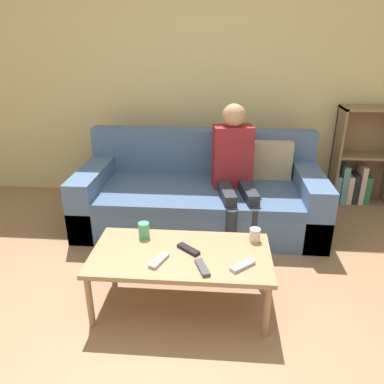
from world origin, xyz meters
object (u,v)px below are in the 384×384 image
couch (201,196)px  tv_remote_1 (188,249)px  coffee_table (181,258)px  cup_far (255,235)px  bookshelf (358,167)px  person_adult (234,163)px  tv_remote_0 (202,268)px  tv_remote_2 (243,266)px  tv_remote_3 (159,261)px  cup_near (144,230)px

couch → tv_remote_1: size_ratio=13.69×
coffee_table → cup_far: (0.48, 0.19, 0.08)m
bookshelf → person_adult: (-1.32, -0.69, 0.24)m
tv_remote_0 → tv_remote_2: same height
tv_remote_1 → tv_remote_2: (0.34, -0.16, 0.00)m
cup_far → tv_remote_3: size_ratio=0.50×
cup_near → tv_remote_1: cup_near is taller
bookshelf → tv_remote_2: size_ratio=6.43×
person_adult → cup_near: 1.13m
bookshelf → tv_remote_3: (-1.79, -1.91, 0.01)m
bookshelf → cup_near: bookshelf is taller
couch → tv_remote_0: 1.38m
person_adult → tv_remote_2: bearing=-98.6°
tv_remote_1 → tv_remote_2: same height
couch → person_adult: bearing=-18.8°
bookshelf → cup_far: 1.99m
cup_near → tv_remote_0: (0.42, -0.35, -0.04)m
person_adult → tv_remote_1: bearing=-116.0°
tv_remote_1 → cup_far: bearing=-28.3°
bookshelf → tv_remote_0: 2.48m
couch → tv_remote_1: (-0.01, -1.17, 0.14)m
cup_far → tv_remote_1: cup_far is taller
bookshelf → cup_far: size_ratio=11.57×
person_adult → tv_remote_0: bearing=-109.3°
couch → cup_near: bearing=-108.0°
coffee_table → tv_remote_2: 0.41m
cup_near → tv_remote_0: cup_near is taller
person_adult → bookshelf: bearing=17.6°
couch → bookshelf: bookshelf is taller
coffee_table → couch: bearing=87.2°
cup_near → couch: bearing=72.0°
coffee_table → person_adult: size_ratio=1.01×
tv_remote_0 → tv_remote_1: bearing=96.5°
cup_far → tv_remote_0: (-0.33, -0.36, -0.03)m
tv_remote_1 → tv_remote_3: same height
tv_remote_0 → tv_remote_3: 0.27m
cup_far → coffee_table: bearing=-158.0°
couch → tv_remote_0: (0.09, -1.37, 0.14)m
cup_far → tv_remote_3: bearing=-152.9°
couch → tv_remote_3: size_ratio=12.47×
tv_remote_1 → couch: bearing=40.3°
tv_remote_1 → tv_remote_2: bearing=-74.1°
tv_remote_1 → tv_remote_0: bearing=-112.0°
couch → tv_remote_2: 1.38m
couch → tv_remote_3: couch is taller
coffee_table → cup_near: (-0.27, 0.18, 0.09)m
tv_remote_3 → person_adult: bearing=91.2°
bookshelf → tv_remote_2: 2.31m
bookshelf → cup_near: bearing=-140.3°
tv_remote_2 → tv_remote_3: size_ratio=0.90×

